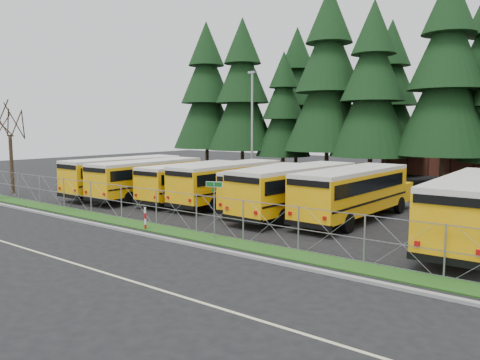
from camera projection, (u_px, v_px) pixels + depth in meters
name	position (u px, v px, depth m)	size (l,w,h in m)	color
ground	(224.00, 232.00, 24.16)	(120.00, 120.00, 0.00)	black
curb	(182.00, 242.00, 21.71)	(50.00, 0.25, 0.12)	gray
grass_verge	(202.00, 237.00, 22.82)	(50.00, 1.40, 0.06)	#1D4C15
road_lane_line	(91.00, 269.00, 17.86)	(50.00, 0.12, 0.01)	beige
chainlink_fence	(211.00, 215.00, 23.26)	(44.00, 0.10, 2.00)	#95979D
bus_0	(128.00, 177.00, 36.71)	(2.68, 11.36, 2.98)	#F8A607
bus_1	(151.00, 179.00, 35.11)	(2.61, 11.04, 2.90)	#F8A607
bus_2	(195.00, 182.00, 33.92)	(2.46, 10.44, 2.74)	#F8A607
bus_3	(231.00, 184.00, 32.50)	(2.61, 11.05, 2.90)	#F8A607
bus_4	(272.00, 188.00, 30.48)	(2.51, 10.62, 2.78)	#F8A607
bus_5	(299.00, 191.00, 28.31)	(2.74, 11.62, 3.05)	#F8A607
bus_6	(355.00, 194.00, 26.99)	(2.72, 11.52, 3.02)	#F8A607
bus_east	(477.00, 211.00, 21.12)	(2.86, 12.13, 3.18)	#F8A607
street_sign	(214.00, 198.00, 22.23)	(0.80, 0.53, 2.81)	#95979D
striped_bollard	(145.00, 219.00, 24.47)	(0.11, 0.11, 1.20)	#B20C0C
light_standard	(252.00, 125.00, 40.85)	(0.70, 0.35, 10.14)	#95979D
conifer_0	(207.00, 96.00, 58.54)	(8.29, 8.29, 18.32)	black
conifer_1	(242.00, 96.00, 55.01)	(8.14, 8.14, 18.01)	black
conifer_2	(283.00, 113.00, 52.96)	(6.24, 6.24, 13.80)	black
conifer_3	(328.00, 83.00, 48.02)	(8.88, 8.88, 19.63)	black
conifer_4	(372.00, 92.00, 44.30)	(7.79, 7.79, 17.23)	black
conifer_5	(446.00, 79.00, 41.42)	(8.64, 8.64, 19.10)	black
conifer_10	(297.00, 99.00, 58.14)	(7.94, 7.94, 17.56)	black
conifer_11	(390.00, 98.00, 51.56)	(7.70, 7.70, 17.02)	black
bare_tree_1	(11.00, 152.00, 37.57)	(4.75, 4.75, 6.79)	#312416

